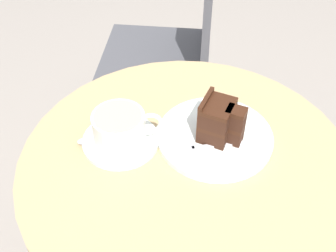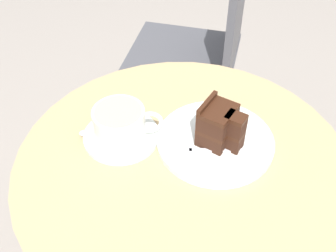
{
  "view_description": "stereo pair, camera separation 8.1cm",
  "coord_description": "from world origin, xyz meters",
  "views": [
    {
      "loc": [
        -0.16,
        -0.52,
        1.29
      ],
      "look_at": [
        -0.02,
        0.06,
        0.73
      ],
      "focal_mm": 45.0,
      "sensor_mm": 36.0,
      "label": 1
    },
    {
      "loc": [
        -0.08,
        -0.53,
        1.29
      ],
      "look_at": [
        -0.02,
        0.06,
        0.73
      ],
      "focal_mm": 45.0,
      "sensor_mm": 36.0,
      "label": 2
    }
  ],
  "objects": [
    {
      "name": "fork",
      "position": [
        0.03,
        0.01,
        0.7
      ],
      "size": [
        0.14,
        0.03,
        0.0
      ],
      "rotation": [
        0.0,
        0.0,
        3.05
      ],
      "color": "silver",
      "rests_on": "cake_plate"
    },
    {
      "name": "cake_slice",
      "position": [
        0.07,
        0.03,
        0.74
      ],
      "size": [
        0.1,
        0.09,
        0.09
      ],
      "rotation": [
        0.0,
        0.0,
        5.63
      ],
      "color": "#381E14",
      "rests_on": "cake_plate"
    },
    {
      "name": "napkin",
      "position": [
        0.09,
        0.08,
        0.69
      ],
      "size": [
        0.19,
        0.18,
        0.0
      ],
      "rotation": [
        0.0,
        0.0,
        0.52
      ],
      "color": "tan",
      "rests_on": "cafe_table"
    },
    {
      "name": "teaspoon",
      "position": [
        -0.17,
        0.06,
        0.7
      ],
      "size": [
        0.08,
        0.09,
        0.0
      ],
      "rotation": [
        0.0,
        0.0,
        2.26
      ],
      "color": "silver",
      "rests_on": "saucer"
    },
    {
      "name": "cafe_table",
      "position": [
        0.0,
        0.0,
        0.56
      ],
      "size": [
        0.65,
        0.65,
        0.69
      ],
      "color": "tan",
      "rests_on": "ground"
    },
    {
      "name": "coffee_cup",
      "position": [
        -0.12,
        0.07,
        0.73
      ],
      "size": [
        0.14,
        0.1,
        0.07
      ],
      "color": "silver",
      "rests_on": "saucer"
    },
    {
      "name": "cake_plate",
      "position": [
        0.07,
        0.04,
        0.69
      ],
      "size": [
        0.23,
        0.23,
        0.01
      ],
      "color": "silver",
      "rests_on": "cafe_table"
    },
    {
      "name": "cafe_chair",
      "position": [
        0.17,
        0.7,
        0.5
      ],
      "size": [
        0.48,
        0.48,
        0.84
      ],
      "rotation": [
        0.0,
        0.0,
        4.37
      ],
      "color": "#4C4C51",
      "rests_on": "ground"
    },
    {
      "name": "saucer",
      "position": [
        -0.12,
        0.07,
        0.69
      ],
      "size": [
        0.15,
        0.15,
        0.01
      ],
      "color": "silver",
      "rests_on": "cafe_table"
    }
  ]
}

